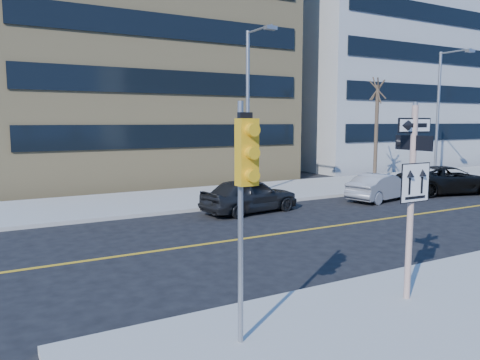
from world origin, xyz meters
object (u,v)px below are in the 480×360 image
traffic_signal (246,173)px  streetlight_b (441,107)px  parked_car_a (250,195)px  parked_car_c (448,180)px  streetlight_a (250,102)px  sign_pole (412,190)px  parked_car_b (381,187)px  street_tree_west (378,92)px

traffic_signal → streetlight_b: streetlight_b is taller
parked_car_a → parked_car_c: bearing=-100.9°
traffic_signal → parked_car_c: traffic_signal is taller
streetlight_a → parked_car_c: bearing=-20.1°
streetlight_a → streetlight_b: size_ratio=1.00×
sign_pole → parked_car_a: (2.22, 10.28, -1.70)m
parked_car_b → street_tree_west: size_ratio=0.63×
sign_pole → streetlight_b: streetlight_b is taller
parked_car_a → parked_car_b: 7.13m
parked_car_a → street_tree_west: 12.31m
streetlight_a → parked_car_a: bearing=-120.8°
sign_pole → street_tree_west: size_ratio=0.64×
street_tree_west → parked_car_c: bearing=-76.1°
streetlight_a → sign_pole: bearing=-106.8°
parked_car_a → streetlight_a: (1.78, 2.99, 4.02)m
parked_car_a → street_tree_west: street_tree_west is taller
streetlight_b → street_tree_west: streetlight_b is taller
streetlight_b → street_tree_west: 5.09m
sign_pole → parked_car_c: size_ratio=0.77×
streetlight_a → street_tree_west: 9.05m
traffic_signal → street_tree_west: 22.14m
parked_car_b → streetlight_a: 7.58m
parked_car_b → streetlight_a: bearing=44.8°
streetlight_b → traffic_signal: bearing=-148.6°
parked_car_b → parked_car_a: bearing=74.0°
parked_car_b → parked_car_c: (4.72, -0.15, 0.08)m
parked_car_c → streetlight_b: bearing=-32.0°
traffic_signal → parked_car_b: (13.33, 9.90, -2.37)m
streetlight_b → parked_car_b: bearing=-157.9°
traffic_signal → streetlight_a: size_ratio=0.50×
parked_car_a → parked_car_b: size_ratio=1.08×
parked_car_a → parked_car_b: (7.11, -0.53, -0.08)m
street_tree_west → parked_car_b: bearing=-132.2°
sign_pole → streetlight_b: size_ratio=0.51×
traffic_signal → parked_car_a: 12.36m
parked_car_c → parked_car_a: bearing=101.8°
parked_car_b → street_tree_west: street_tree_west is taller
sign_pole → street_tree_west: street_tree_west is taller
parked_car_b → traffic_signal: bearing=114.8°
parked_car_b → streetlight_b: (8.67, 3.52, 4.09)m
sign_pole → street_tree_west: (13.00, 13.81, 3.09)m
traffic_signal → street_tree_west: size_ratio=0.63×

